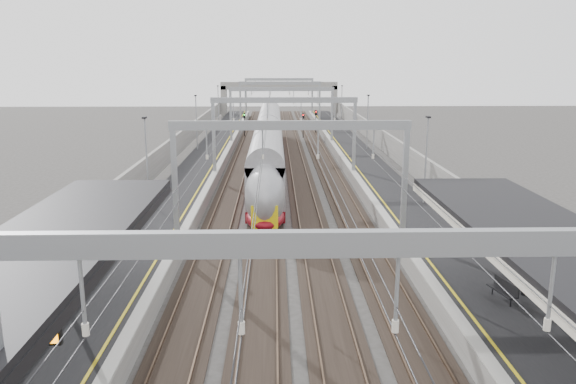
{
  "coord_description": "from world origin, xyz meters",
  "views": [
    {
      "loc": [
        -0.83,
        -8.0,
        10.68
      ],
      "look_at": [
        0.0,
        27.53,
        2.39
      ],
      "focal_mm": 35.0,
      "sensor_mm": 36.0,
      "label": 1
    }
  ],
  "objects_px": {
    "train": "(268,149)",
    "bench": "(504,289)",
    "signal_green": "(244,120)",
    "overbridge": "(279,90)"
  },
  "relations": [
    {
      "from": "overbridge",
      "to": "bench",
      "type": "bearing_deg",
      "value": -84.3
    },
    {
      "from": "train",
      "to": "bench",
      "type": "bearing_deg",
      "value": -73.62
    },
    {
      "from": "train",
      "to": "signal_green",
      "type": "distance_m",
      "value": 25.04
    },
    {
      "from": "train",
      "to": "bench",
      "type": "xyz_separation_m",
      "value": [
        10.13,
        -34.47,
        -0.56
      ]
    },
    {
      "from": "train",
      "to": "overbridge",
      "type": "bearing_deg",
      "value": 88.35
    },
    {
      "from": "train",
      "to": "bench",
      "type": "relative_size",
      "value": 28.63
    },
    {
      "from": "train",
      "to": "signal_green",
      "type": "relative_size",
      "value": 13.94
    },
    {
      "from": "bench",
      "to": "overbridge",
      "type": "bearing_deg",
      "value": 95.7
    },
    {
      "from": "overbridge",
      "to": "train",
      "type": "relative_size",
      "value": 0.45
    },
    {
      "from": "signal_green",
      "to": "train",
      "type": "bearing_deg",
      "value": -81.5
    }
  ]
}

